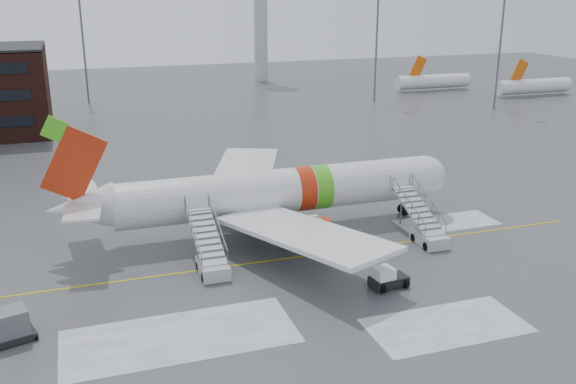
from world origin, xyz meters
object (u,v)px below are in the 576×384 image
object	(u,v)px
airliner	(270,193)
pushback_tug	(387,278)
airstair_fwd	(425,229)
airstair_aft	(210,257)
uld_container	(12,326)

from	to	relation	value
airliner	pushback_tug	distance (m)	14.18
airliner	airstair_fwd	bearing A→B (deg)	-29.81
airstair_fwd	airstair_aft	world-z (taller)	same
pushback_tug	airliner	bearing A→B (deg)	108.90
pushback_tug	uld_container	world-z (taller)	uld_container
airliner	airstair_aft	world-z (taller)	airliner
airstair_aft	pushback_tug	world-z (taller)	airstair_aft
airliner	airstair_aft	distance (m)	9.62
airliner	pushback_tug	bearing A→B (deg)	-71.10
airstair_aft	pushback_tug	size ratio (longest dim) A/B	2.77
airliner	pushback_tug	world-z (taller)	airliner
uld_container	airstair_aft	bearing A→B (deg)	23.96
pushback_tug	uld_container	bearing A→B (deg)	178.30
airliner	airstair_fwd	size ratio (longest dim) A/B	4.55
airstair_fwd	pushback_tug	world-z (taller)	airstair_fwd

